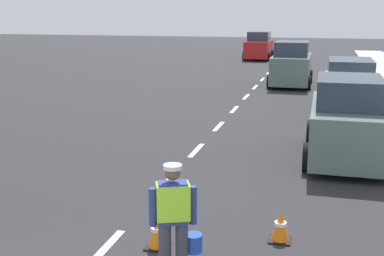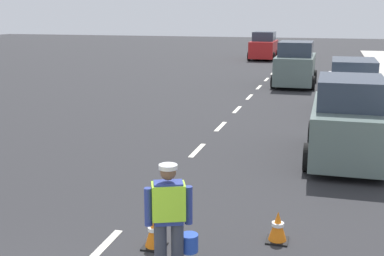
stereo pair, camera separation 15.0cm
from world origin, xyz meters
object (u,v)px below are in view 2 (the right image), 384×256
road_worker (170,215)px  car_outgoing_far (295,65)px  traffic_cone_near (278,227)px  car_parked_far (352,89)px  traffic_cone_far (154,232)px  car_oncoming_third (264,47)px  car_parked_curbside (348,122)px

road_worker → car_outgoing_far: car_outgoing_far is taller
road_worker → traffic_cone_near: bearing=48.1°
road_worker → car_outgoing_far: size_ratio=0.41×
car_parked_far → traffic_cone_far: bearing=-105.7°
traffic_cone_far → car_oncoming_third: car_oncoming_third is taller
traffic_cone_far → car_oncoming_third: size_ratio=0.14×
road_worker → traffic_cone_near: road_worker is taller
car_outgoing_far → car_oncoming_third: bearing=103.9°
traffic_cone_far → car_parked_curbside: (3.08, 5.91, 0.71)m
traffic_cone_far → car_parked_curbside: size_ratio=0.14×
road_worker → car_parked_far: 13.07m
traffic_cone_far → car_parked_far: (3.37, 11.98, 0.66)m
traffic_cone_far → car_oncoming_third: bearing=94.4°
road_worker → traffic_cone_far: size_ratio=3.00×
traffic_cone_near → car_parked_far: 11.36m
traffic_cone_far → car_oncoming_third: (-2.53, 32.51, 0.72)m
car_parked_far → traffic_cone_near: bearing=-97.6°
road_worker → traffic_cone_near: (1.36, 1.51, -0.67)m
car_oncoming_third → car_parked_curbside: size_ratio=0.95×
traffic_cone_far → car_parked_curbside: bearing=62.5°
traffic_cone_far → car_parked_far: size_ratio=0.13×
traffic_cone_far → car_parked_curbside: 6.70m
car_parked_far → car_parked_curbside: (-0.29, -6.07, 0.05)m
traffic_cone_far → car_outgoing_far: (0.86, 18.82, 0.76)m
traffic_cone_near → car_parked_far: bearing=82.4°
car_oncoming_third → car_outgoing_far: bearing=-76.1°
car_oncoming_third → car_parked_far: car_oncoming_third is taller
car_outgoing_far → road_worker: bearing=-91.0°
traffic_cone_near → car_outgoing_far: car_outgoing_far is taller
car_outgoing_far → car_parked_far: car_outgoing_far is taller
traffic_cone_near → car_parked_curbside: car_parked_curbside is taller
car_outgoing_far → car_parked_far: size_ratio=0.95×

